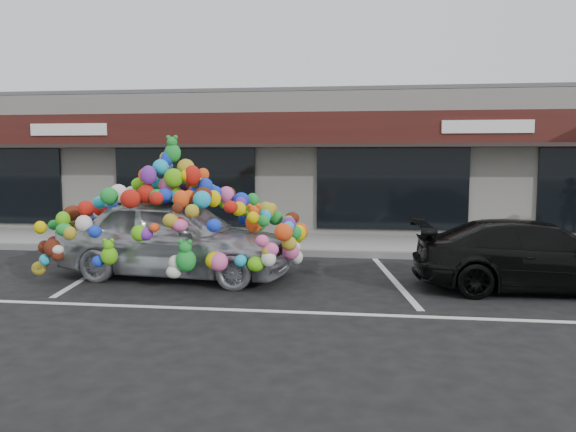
# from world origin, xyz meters

# --- Properties ---
(ground) EXTENTS (90.00, 90.00, 0.00)m
(ground) POSITION_xyz_m (0.00, 0.00, 0.00)
(ground) COLOR black
(ground) RESTS_ON ground
(shop_building) EXTENTS (24.00, 7.20, 4.31)m
(shop_building) POSITION_xyz_m (0.00, 8.44, 2.16)
(shop_building) COLOR silver
(shop_building) RESTS_ON ground
(sidewalk) EXTENTS (26.00, 3.00, 0.15)m
(sidewalk) POSITION_xyz_m (0.00, 4.00, 0.07)
(sidewalk) COLOR gray
(sidewalk) RESTS_ON ground
(kerb) EXTENTS (26.00, 0.18, 0.16)m
(kerb) POSITION_xyz_m (0.00, 2.50, 0.07)
(kerb) COLOR slate
(kerb) RESTS_ON ground
(parking_stripe_left) EXTENTS (0.73, 4.37, 0.01)m
(parking_stripe_left) POSITION_xyz_m (-3.20, 0.20, 0.00)
(parking_stripe_left) COLOR silver
(parking_stripe_left) RESTS_ON ground
(parking_stripe_mid) EXTENTS (0.73, 4.37, 0.01)m
(parking_stripe_mid) POSITION_xyz_m (2.80, 0.20, 0.00)
(parking_stripe_mid) COLOR silver
(parking_stripe_mid) RESTS_ON ground
(lane_line) EXTENTS (14.00, 0.12, 0.01)m
(lane_line) POSITION_xyz_m (2.00, -2.30, 0.00)
(lane_line) COLOR silver
(lane_line) RESTS_ON ground
(toy_car) EXTENTS (3.28, 5.04, 2.83)m
(toy_car) POSITION_xyz_m (-1.39, -0.10, 0.96)
(toy_car) COLOR gray
(toy_car) RESTS_ON ground
(black_sedan) EXTENTS (1.89, 4.31, 1.23)m
(black_sedan) POSITION_xyz_m (5.24, -0.33, 0.62)
(black_sedan) COLOR black
(black_sedan) RESTS_ON ground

